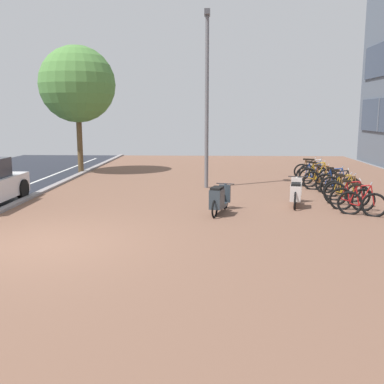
# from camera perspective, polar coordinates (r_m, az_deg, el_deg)

# --- Properties ---
(ground) EXTENTS (21.00, 40.00, 0.13)m
(ground) POSITION_cam_1_polar(r_m,az_deg,el_deg) (9.38, -10.05, -6.87)
(ground) COLOR black
(bicycle_rack_00) EXTENTS (1.20, 0.59, 0.92)m
(bicycle_rack_00) POSITION_cam_1_polar(r_m,az_deg,el_deg) (12.63, 21.08, -1.39)
(bicycle_rack_00) COLOR black
(bicycle_rack_00) RESTS_ON ground
(bicycle_rack_01) EXTENTS (1.22, 0.47, 0.92)m
(bicycle_rack_01) POSITION_cam_1_polar(r_m,az_deg,el_deg) (13.23, 19.96, -0.82)
(bicycle_rack_01) COLOR black
(bicycle_rack_01) RESTS_ON ground
(bicycle_rack_02) EXTENTS (1.25, 0.65, 0.99)m
(bicycle_rack_02) POSITION_cam_1_polar(r_m,az_deg,el_deg) (13.87, 19.33, -0.22)
(bicycle_rack_02) COLOR black
(bicycle_rack_02) RESTS_ON ground
(bicycle_rack_03) EXTENTS (1.18, 0.57, 0.93)m
(bicycle_rack_03) POSITION_cam_1_polar(r_m,az_deg,el_deg) (14.53, 18.99, 0.16)
(bicycle_rack_03) COLOR black
(bicycle_rack_03) RESTS_ON ground
(bicycle_rack_04) EXTENTS (1.30, 0.50, 0.98)m
(bicycle_rack_04) POSITION_cam_1_polar(r_m,az_deg,el_deg) (15.18, 18.66, 0.65)
(bicycle_rack_04) COLOR black
(bicycle_rack_04) RESTS_ON ground
(bicycle_rack_05) EXTENTS (1.29, 0.61, 0.97)m
(bicycle_rack_05) POSITION_cam_1_polar(r_m,az_deg,el_deg) (15.82, 18.01, 1.04)
(bicycle_rack_05) COLOR black
(bicycle_rack_05) RESTS_ON ground
(bicycle_rack_06) EXTENTS (1.30, 0.53, 0.97)m
(bicycle_rack_06) POSITION_cam_1_polar(r_m,az_deg,el_deg) (16.38, 16.43, 1.41)
(bicycle_rack_06) COLOR black
(bicycle_rack_06) RESTS_ON ground
(bicycle_rack_07) EXTENTS (1.40, 0.50, 1.02)m
(bicycle_rack_07) POSITION_cam_1_polar(r_m,az_deg,el_deg) (17.02, 15.95, 1.80)
(bicycle_rack_07) COLOR black
(bicycle_rack_07) RESTS_ON ground
(bicycle_rack_08) EXTENTS (1.32, 0.54, 0.97)m
(bicycle_rack_08) POSITION_cam_1_polar(r_m,az_deg,el_deg) (17.66, 15.44, 2.06)
(bicycle_rack_08) COLOR black
(bicycle_rack_08) RESTS_ON ground
(bicycle_rack_09) EXTENTS (1.28, 0.59, 1.00)m
(bicycle_rack_09) POSITION_cam_1_polar(r_m,az_deg,el_deg) (18.35, 15.63, 2.37)
(bicycle_rack_09) COLOR black
(bicycle_rack_09) RESTS_ON ground
(bicycle_rack_10) EXTENTS (1.27, 0.50, 0.93)m
(bicycle_rack_10) POSITION_cam_1_polar(r_m,az_deg,el_deg) (18.98, 14.95, 2.58)
(bicycle_rack_10) COLOR black
(bicycle_rack_10) RESTS_ON ground
(scooter_near) EXTENTS (0.72, 1.63, 0.80)m
(scooter_near) POSITION_cam_1_polar(r_m,az_deg,el_deg) (11.94, 3.48, -0.94)
(scooter_near) COLOR black
(scooter_near) RESTS_ON ground
(scooter_mid) EXTENTS (0.65, 1.69, 0.83)m
(scooter_mid) POSITION_cam_1_polar(r_m,az_deg,el_deg) (13.27, 13.25, -0.14)
(scooter_mid) COLOR black
(scooter_mid) RESTS_ON ground
(lamp_post) EXTENTS (0.20, 0.52, 6.23)m
(lamp_post) POSITION_cam_1_polar(r_m,az_deg,el_deg) (16.12, 1.92, 12.73)
(lamp_post) COLOR slate
(lamp_post) RESTS_ON ground
(street_tree) EXTENTS (3.40, 3.40, 5.69)m
(street_tree) POSITION_cam_1_polar(r_m,az_deg,el_deg) (20.94, -14.61, 13.29)
(street_tree) COLOR brown
(street_tree) RESTS_ON ground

